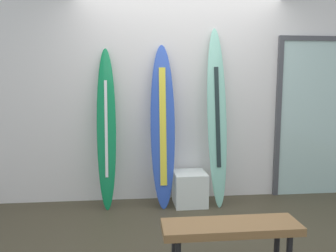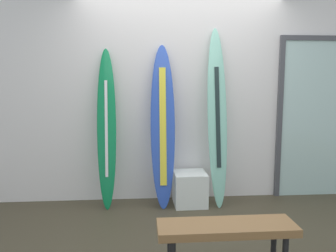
# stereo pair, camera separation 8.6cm
# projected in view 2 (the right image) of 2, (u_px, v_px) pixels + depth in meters

# --- Properties ---
(ground) EXTENTS (8.00, 8.00, 0.04)m
(ground) POSITION_uv_depth(u_px,v_px,m) (195.00, 243.00, 3.15)
(ground) COLOR #423A2A
(wall_back) EXTENTS (7.20, 0.20, 2.80)m
(wall_back) POSITION_uv_depth(u_px,v_px,m) (180.00, 89.00, 4.25)
(wall_back) COLOR silver
(wall_back) RESTS_ON ground
(surfboard_emerald) EXTENTS (0.23, 0.38, 1.89)m
(surfboard_emerald) POSITION_uv_depth(u_px,v_px,m) (107.00, 128.00, 3.93)
(surfboard_emerald) COLOR #107B44
(surfboard_emerald) RESTS_ON ground
(surfboard_cobalt) EXTENTS (0.29, 0.39, 1.93)m
(surfboard_cobalt) POSITION_uv_depth(u_px,v_px,m) (163.00, 127.00, 3.96)
(surfboard_cobalt) COLOR #2C4FB8
(surfboard_cobalt) RESTS_ON ground
(surfboard_seafoam) EXTENTS (0.24, 0.43, 2.14)m
(surfboard_seafoam) POSITION_uv_depth(u_px,v_px,m) (217.00, 117.00, 4.00)
(surfboard_seafoam) COLOR #84CAB4
(surfboard_seafoam) RESTS_ON ground
(display_block_left) EXTENTS (0.39, 0.39, 0.40)m
(display_block_left) POSITION_uv_depth(u_px,v_px,m) (190.00, 189.00, 4.06)
(display_block_left) COLOR white
(display_block_left) RESTS_ON ground
(glass_door) EXTENTS (1.15, 0.06, 2.06)m
(glass_door) POSITION_uv_depth(u_px,v_px,m) (320.00, 115.00, 4.32)
(glass_door) COLOR silver
(glass_door) RESTS_ON ground
(bench) EXTENTS (1.02, 0.30, 0.45)m
(bench) POSITION_uv_depth(u_px,v_px,m) (226.00, 232.00, 2.46)
(bench) COLOR olive
(bench) RESTS_ON ground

